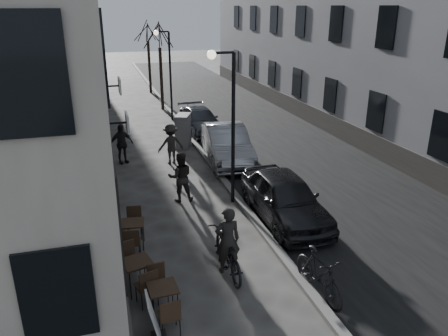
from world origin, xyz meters
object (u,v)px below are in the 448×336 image
utility_cabinet (183,131)px  moped (319,274)px  streetlamp_near (228,112)px  bistro_set_c (133,232)px  sign_board (156,325)px  tree_far (147,30)px  tree_near (159,35)px  car_mid (227,144)px  car_far (200,120)px  bistro_set_b (137,273)px  bicycle (227,252)px  pedestrian_far (121,144)px  car_near (285,197)px  pedestrian_near (180,177)px  streetlamp_far (167,66)px  bistro_set_a (163,299)px  pedestrian_mid (171,144)px

utility_cabinet → moped: bearing=-64.2°
streetlamp_near → moped: (0.52, -5.50, -2.60)m
bistro_set_c → sign_board: 3.90m
streetlamp_near → tree_far: tree_far is taller
tree_near → utility_cabinet: size_ratio=3.59×
car_mid → car_far: size_ratio=1.10×
bistro_set_b → bicycle: (2.25, 0.18, 0.06)m
bicycle → moped: bearing=138.3°
tree_near → bistro_set_c: (-3.44, -17.10, -4.20)m
utility_cabinet → pedestrian_far: pedestrian_far is taller
bistro_set_c → streetlamp_near: bearing=39.9°
bicycle → car_mid: (2.38, 8.06, 0.23)m
streetlamp_near → car_near: 3.24m
pedestrian_far → car_far: size_ratio=0.40×
tree_far → pedestrian_near: 20.81m
sign_board → tree_near: bearing=81.6°
sign_board → car_near: 6.31m
streetlamp_far → moped: streetlamp_far is taller
car_mid → sign_board: bearing=-108.5°
streetlamp_near → streetlamp_far: 12.00m
bistro_set_b → bistro_set_a: bearing=-82.5°
streetlamp_far → car_mid: size_ratio=1.09×
car_mid → pedestrian_mid: bearing=176.1°
tree_near → bistro_set_c: 17.94m
pedestrian_mid → car_mid: 2.38m
sign_board → utility_cabinet: (3.06, 12.54, 0.35)m
bistro_set_a → car_near: (4.35, 3.53, 0.29)m
bistro_set_a → car_near: size_ratio=0.35×
bicycle → car_mid: size_ratio=0.44×
bicycle → pedestrian_mid: 8.45m
tree_far → bistro_set_c: (-3.44, -23.10, -4.20)m
car_near → car_far: 10.76m
tree_far → bistro_set_c: 23.73m
moped → pedestrian_far: bearing=103.7°
tree_far → car_far: size_ratio=1.34×
streetlamp_far → bicycle: 16.23m
sign_board → moped: 3.85m
car_near → car_far: car_near is taller
utility_cabinet → moped: (0.75, -12.04, -0.23)m
streetlamp_far → sign_board: 18.49m
car_far → car_near: bearing=-91.6°
bistro_set_a → bicycle: 2.22m
streetlamp_near → sign_board: size_ratio=4.68×
bistro_set_c → pedestrian_far: pedestrian_far is taller
tree_far → bistro_set_c: tree_far is taller
bistro_set_b → car_near: 5.38m
bistro_set_a → car_far: car_far is taller
tree_near → utility_cabinet: (-0.30, -8.46, -3.87)m
sign_board → car_far: bearing=74.2°
car_far → bistro_set_c: bearing=-114.5°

